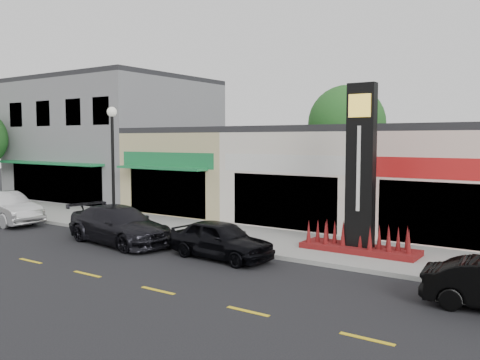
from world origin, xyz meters
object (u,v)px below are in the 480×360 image
Objects in this scene: car_white_van at (4,208)px; car_dark_sedan at (119,225)px; lamp_west_near at (113,155)px; pylon_sign at (360,193)px; car_black_sedan at (221,239)px.

car_white_van is 8.28m from car_dark_sedan.
lamp_west_near is at bearing -71.84° from car_white_van.
pylon_sign reaches higher than car_black_sedan.
lamp_west_near reaches higher than car_dark_sedan.
pylon_sign reaches higher than car_white_van.
car_white_van is at bearing -163.90° from lamp_west_near.
lamp_west_near reaches higher than car_white_van.
pylon_sign is 1.25× the size of car_white_van.
car_dark_sedan reaches higher than car_black_sedan.
car_white_van is at bearing -168.59° from pylon_sign.
pylon_sign is 1.51× the size of car_black_sedan.
lamp_west_near is 1.37× the size of car_black_sedan.
pylon_sign is at bearing -76.53° from car_white_van.
lamp_west_near is 7.82m from car_black_sedan.
car_dark_sedan is (2.28, -1.73, -2.73)m from lamp_west_near.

